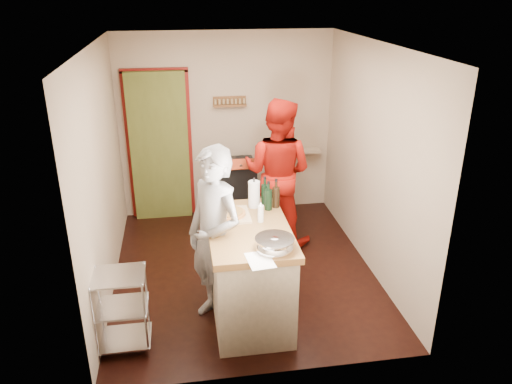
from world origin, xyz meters
TOP-DOWN VIEW (x-y plane):
  - floor at (0.00, 0.00)m, footprint 3.50×3.50m
  - back_wall at (-0.64, 1.78)m, footprint 3.00×0.44m
  - left_wall at (-1.50, 0.00)m, footprint 0.04×3.50m
  - right_wall at (1.50, 0.00)m, footprint 0.04×3.50m
  - ceiling at (0.00, 0.00)m, footprint 3.00×3.50m
  - stove at (0.05, 1.42)m, footprint 0.60×0.63m
  - wire_shelving at (-1.28, -1.20)m, footprint 0.48×0.40m
  - island at (-0.06, -0.87)m, footprint 0.78×1.46m
  - person_stripe at (-0.39, -0.89)m, footprint 0.75×0.80m
  - person_red at (0.54, 0.70)m, footprint 1.16×1.10m

SIDE VIEW (x-z plane):
  - floor at x=0.00m, z-range 0.00..0.00m
  - wire_shelving at x=-1.28m, z-range 0.04..0.84m
  - stove at x=0.05m, z-range -0.05..0.95m
  - island at x=-0.06m, z-range -0.13..1.18m
  - person_stripe at x=-0.39m, z-range 0.00..1.83m
  - person_red at x=0.54m, z-range 0.00..1.89m
  - back_wall at x=-0.64m, z-range -0.17..2.43m
  - left_wall at x=-1.50m, z-range 0.00..2.60m
  - right_wall at x=1.50m, z-range 0.00..2.60m
  - ceiling at x=0.00m, z-range 2.60..2.62m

